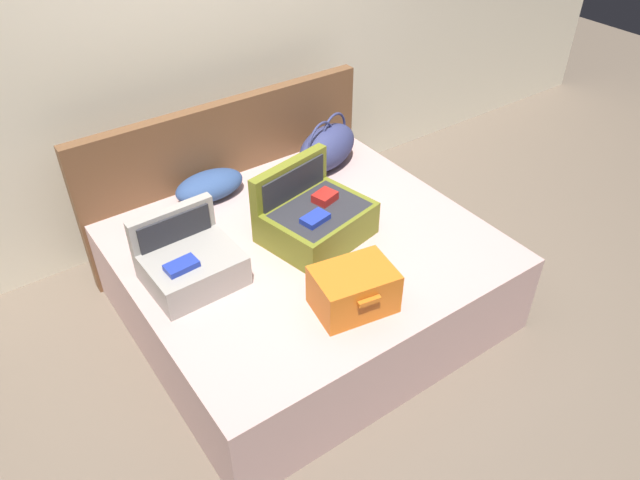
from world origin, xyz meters
TOP-DOWN VIEW (x-y plane):
  - ground_plane at (0.00, 0.00)m, footprint 12.00×12.00m
  - back_wall at (0.00, 1.65)m, footprint 8.00×0.10m
  - bed at (0.00, 0.40)m, footprint 1.91×1.71m
  - headboard at (0.00, 1.30)m, footprint 1.95×0.08m
  - hard_case_large at (0.07, 0.42)m, footprint 0.62×0.56m
  - hard_case_medium at (-0.65, 0.48)m, footprint 0.46×0.41m
  - hard_case_small at (-0.10, -0.14)m, footprint 0.42×0.33m
  - duffel_bag at (0.57, 1.00)m, footprint 0.56×0.42m
  - pillow_near_headboard at (-0.22, 1.11)m, footprint 0.43×0.25m

SIDE VIEW (x-z plane):
  - ground_plane at x=0.00m, z-range 0.00..0.00m
  - bed at x=0.00m, z-range 0.00..0.50m
  - headboard at x=0.00m, z-range 0.00..1.00m
  - pillow_near_headboard at x=-0.22m, z-range 0.50..0.67m
  - hard_case_small at x=-0.10m, z-range 0.50..0.72m
  - hard_case_medium at x=-0.65m, z-range 0.44..0.79m
  - hard_case_large at x=0.07m, z-range 0.43..0.83m
  - duffel_bag at x=0.57m, z-range 0.47..0.82m
  - back_wall at x=0.00m, z-range 0.00..2.60m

